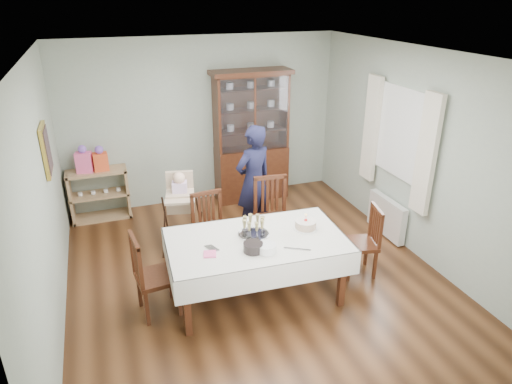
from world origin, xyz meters
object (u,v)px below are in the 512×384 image
chair_end_left (157,289)px  high_chair (182,219)px  china_cabinet (251,135)px  chair_far_left (213,245)px  champagne_tray (253,230)px  chair_far_right (273,231)px  chair_end_right (360,254)px  dining_table (256,267)px  gift_bag_pink (84,160)px  woman (254,181)px  sideboard (100,194)px  birthday_cake (306,225)px  gift_bag_orange (100,159)px

chair_end_left → high_chair: 1.44m
china_cabinet → chair_far_left: bearing=-122.1°
high_chair → champagne_tray: (0.59, -1.31, 0.39)m
chair_far_right → chair_end_right: bearing=-38.5°
dining_table → chair_far_right: bearing=57.5°
china_cabinet → high_chair: size_ratio=1.94×
champagne_tray → gift_bag_pink: bearing=124.3°
chair_far_right → gift_bag_pink: (-2.33, 1.85, 0.68)m
chair_end_left → champagne_tray: chair_end_left is taller
dining_table → chair_far_left: chair_far_left is taller
chair_end_right → woman: bearing=-134.0°
woman → high_chair: (-1.06, -0.05, -0.39)m
dining_table → chair_far_left: (-0.31, 0.82, -0.10)m
dining_table → high_chair: bearing=112.8°
chair_end_left → high_chair: high_chair is taller
sideboard → chair_end_right: chair_end_right is taller
chair_end_right → china_cabinet: bearing=-155.6°
dining_table → birthday_cake: size_ratio=7.29×
dining_table → chair_far_left: 0.89m
birthday_cake → gift_bag_pink: gift_bag_pink is taller
chair_far_right → chair_end_right: (0.85, -0.83, -0.04)m
chair_end_right → high_chair: high_chair is taller
chair_end_right → gift_bag_pink: size_ratio=2.12×
chair_end_right → champagne_tray: 1.50m
high_chair → gift_bag_pink: bearing=144.6°
sideboard → chair_end_right: (3.03, -2.70, -0.13)m
china_cabinet → chair_end_right: bearing=-78.9°
chair_far_right → gift_bag_pink: gift_bag_pink is taller
champagne_tray → birthday_cake: (0.62, -0.06, -0.02)m
champagne_tray → gift_bag_orange: size_ratio=0.91×
chair_far_right → china_cabinet: bearing=86.1°
chair_far_right → woman: (-0.07, 0.60, 0.51)m
chair_far_right → gift_bag_pink: 3.05m
chair_end_left → chair_end_right: bearing=-98.1°
china_cabinet → chair_far_left: 2.37m
china_cabinet → champagne_tray: (-0.87, -2.61, -0.30)m
sideboard → chair_far_right: bearing=-40.6°
chair_far_left → chair_end_right: size_ratio=1.08×
china_cabinet → birthday_cake: bearing=-95.3°
chair_end_left → dining_table: bearing=-101.1°
china_cabinet → woman: bearing=-107.6°
champagne_tray → gift_bag_orange: bearing=120.6°
china_cabinet → high_chair: china_cabinet is taller
chair_far_left → champagne_tray: (0.31, -0.73, 0.54)m
china_cabinet → chair_end_left: 3.40m
china_cabinet → sideboard: (-2.50, 0.02, -0.72)m
woman → high_chair: size_ratio=1.48×
dining_table → sideboard: size_ratio=2.29×
sideboard → birthday_cake: birthday_cake is taller
chair_far_left → woman: size_ratio=0.59×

